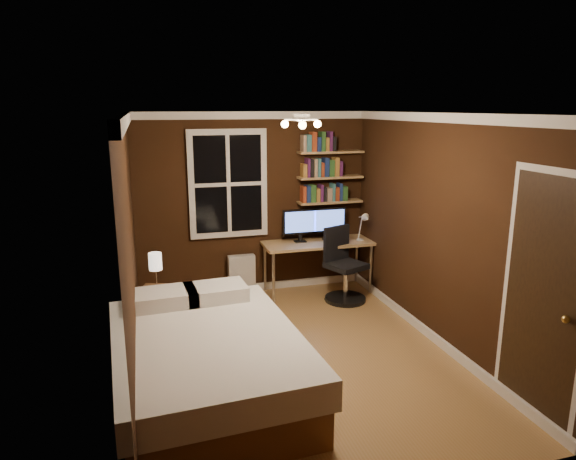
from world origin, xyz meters
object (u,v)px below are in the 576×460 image
object	(u,v)px
bed	(207,362)
desk_lamp	(363,226)
monitor_right	(329,224)
office_chair	(343,273)
radiator	(242,275)
nightstand	(158,309)
bedside_lamp	(156,271)
monitor_left	(300,226)
desk	(318,246)

from	to	relation	value
bed	desk_lamp	size ratio (longest dim) A/B	5.25
monitor_right	office_chair	distance (m)	0.75
bed	radiator	world-z (taller)	bed
nightstand	monitor_right	xyz separation A→B (m)	(2.40, 0.76, 0.71)
radiator	office_chair	size ratio (longest dim) A/B	0.56
bed	desk_lamp	xyz separation A→B (m)	(2.44, 2.12, 0.62)
monitor_right	bed	bearing A→B (deg)	-130.77
bedside_lamp	monitor_right	bearing A→B (deg)	17.50
radiator	monitor_left	xyz separation A→B (m)	(0.81, -0.13, 0.68)
radiator	monitor_right	world-z (taller)	monitor_right
nightstand	radiator	bearing A→B (deg)	56.08
monitor_left	desk_lamp	distance (m)	0.87
nightstand	radiator	distance (m)	1.46
monitor_left	desk	bearing A→B (deg)	-17.93
nightstand	desk	xyz separation A→B (m)	(2.22, 0.68, 0.42)
desk_lamp	office_chair	world-z (taller)	desk_lamp
bedside_lamp	desk	bearing A→B (deg)	17.08
desk	office_chair	bearing A→B (deg)	-60.68
bed	monitor_right	size ratio (longest dim) A/B	4.67
radiator	monitor_left	distance (m)	1.07
monitor_right	radiator	bearing A→B (deg)	174.22
radiator	desk_lamp	bearing A→B (deg)	-12.55
bedside_lamp	office_chair	xyz separation A→B (m)	(2.44, 0.28, -0.33)
bedside_lamp	radiator	world-z (taller)	bedside_lamp
bed	desk_lamp	bearing A→B (deg)	37.32
desk_lamp	office_chair	xyz separation A→B (m)	(-0.37, -0.24, -0.57)
monitor_right	desk_lamp	world-z (taller)	monitor_right
radiator	office_chair	xyz separation A→B (m)	(1.28, -0.61, 0.10)
radiator	nightstand	bearing A→B (deg)	-142.90
radiator	bedside_lamp	bearing A→B (deg)	-142.90
bedside_lamp	nightstand	bearing A→B (deg)	0.00
monitor_right	desk_lamp	xyz separation A→B (m)	(0.41, -0.24, -0.01)
nightstand	radiator	size ratio (longest dim) A/B	0.89
nightstand	bedside_lamp	world-z (taller)	bedside_lamp
bed	monitor_right	xyz separation A→B (m)	(2.03, 2.36, 0.63)
radiator	monitor_right	size ratio (longest dim) A/B	1.12
bed	desk_lamp	distance (m)	3.29
bedside_lamp	desk_lamp	xyz separation A→B (m)	(2.81, 0.52, 0.23)
monitor_right	office_chair	xyz separation A→B (m)	(0.04, -0.48, -0.57)
bedside_lamp	monitor_left	size ratio (longest dim) A/B	0.88
nightstand	desk	distance (m)	2.36
nightstand	office_chair	size ratio (longest dim) A/B	0.49
office_chair	nightstand	bearing A→B (deg)	164.88
bedside_lamp	office_chair	bearing A→B (deg)	6.47
radiator	monitor_left	bearing A→B (deg)	-8.75
nightstand	desk_lamp	size ratio (longest dim) A/B	1.12
bedside_lamp	bed	bearing A→B (deg)	-76.92
radiator	desk	world-z (taller)	desk
bedside_lamp	office_chair	distance (m)	2.48
nightstand	desk	size ratio (longest dim) A/B	0.32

